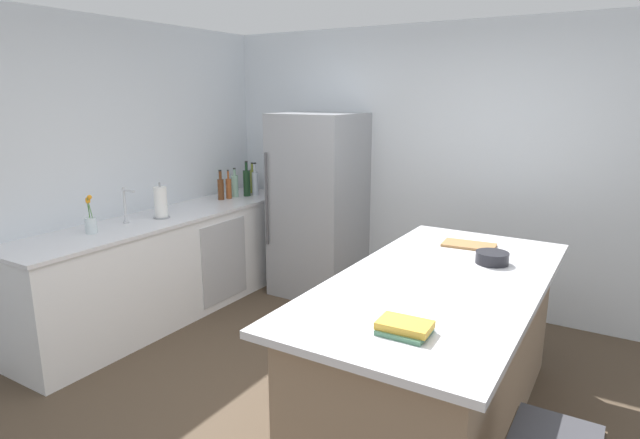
% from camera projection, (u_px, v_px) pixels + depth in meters
% --- Properties ---
extents(ground_plane, '(7.20, 7.20, 0.00)m').
position_uv_depth(ground_plane, '(331.00, 417.00, 3.29)').
color(ground_plane, '#4C3D2D').
extents(wall_rear, '(6.00, 0.10, 2.60)m').
position_uv_depth(wall_rear, '(454.00, 169.00, 4.86)').
color(wall_rear, silver).
rests_on(wall_rear, ground_plane).
extents(wall_left, '(0.10, 6.00, 2.60)m').
position_uv_depth(wall_left, '(69.00, 180.00, 4.23)').
color(wall_left, silver).
rests_on(wall_left, ground_plane).
extents(counter_run_left, '(0.68, 2.93, 0.93)m').
position_uv_depth(counter_run_left, '(170.00, 264.00, 4.77)').
color(counter_run_left, white).
rests_on(counter_run_left, ground_plane).
extents(kitchen_island, '(1.10, 2.29, 0.93)m').
position_uv_depth(kitchen_island, '(436.00, 351.00, 3.16)').
color(kitchen_island, '#8E755B').
rests_on(kitchen_island, ground_plane).
extents(refrigerator, '(0.78, 0.77, 1.80)m').
position_uv_depth(refrigerator, '(319.00, 205.00, 5.21)').
color(refrigerator, '#93969B').
rests_on(refrigerator, ground_plane).
extents(sink_faucet, '(0.15, 0.05, 0.30)m').
position_uv_depth(sink_faucet, '(126.00, 205.00, 4.33)').
color(sink_faucet, silver).
rests_on(sink_faucet, counter_run_left).
extents(flower_vase, '(0.09, 0.09, 0.30)m').
position_uv_depth(flower_vase, '(91.00, 222.00, 4.04)').
color(flower_vase, silver).
rests_on(flower_vase, counter_run_left).
extents(paper_towel_roll, '(0.14, 0.14, 0.31)m').
position_uv_depth(paper_towel_roll, '(161.00, 203.00, 4.53)').
color(paper_towel_roll, gray).
rests_on(paper_towel_roll, counter_run_left).
extents(hot_sauce_bottle, '(0.06, 0.06, 0.24)m').
position_uv_depth(hot_sauce_bottle, '(267.00, 184.00, 5.72)').
color(hot_sauce_bottle, red).
rests_on(hot_sauce_bottle, counter_run_left).
extents(olive_oil_bottle, '(0.06, 0.06, 0.33)m').
position_uv_depth(olive_oil_bottle, '(252.00, 181.00, 5.69)').
color(olive_oil_bottle, olive).
rests_on(olive_oil_bottle, counter_run_left).
extents(soda_bottle, '(0.07, 0.07, 0.35)m').
position_uv_depth(soda_bottle, '(255.00, 182.00, 5.55)').
color(soda_bottle, silver).
rests_on(soda_bottle, counter_run_left).
extents(wine_bottle, '(0.07, 0.07, 0.37)m').
position_uv_depth(wine_bottle, '(247.00, 182.00, 5.50)').
color(wine_bottle, '#19381E').
rests_on(wine_bottle, counter_run_left).
extents(gin_bottle, '(0.07, 0.07, 0.30)m').
position_uv_depth(gin_bottle, '(235.00, 185.00, 5.47)').
color(gin_bottle, '#8CB79E').
rests_on(gin_bottle, counter_run_left).
extents(vinegar_bottle, '(0.06, 0.06, 0.29)m').
position_uv_depth(vinegar_bottle, '(229.00, 188.00, 5.38)').
color(vinegar_bottle, '#994C23').
rests_on(vinegar_bottle, counter_run_left).
extents(syrup_bottle, '(0.06, 0.06, 0.30)m').
position_uv_depth(syrup_bottle, '(221.00, 188.00, 5.32)').
color(syrup_bottle, '#5B3319').
rests_on(syrup_bottle, counter_run_left).
extents(cookbook_stack, '(0.24, 0.19, 0.06)m').
position_uv_depth(cookbook_stack, '(405.00, 327.00, 2.35)').
color(cookbook_stack, '#4C7F60').
rests_on(cookbook_stack, kitchen_island).
extents(mixing_bowl, '(0.21, 0.21, 0.07)m').
position_uv_depth(mixing_bowl, '(492.00, 258.00, 3.31)').
color(mixing_bowl, black).
rests_on(mixing_bowl, kitchen_island).
extents(cutting_board, '(0.37, 0.23, 0.02)m').
position_uv_depth(cutting_board, '(469.00, 245.00, 3.69)').
color(cutting_board, '#9E7042').
rests_on(cutting_board, kitchen_island).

